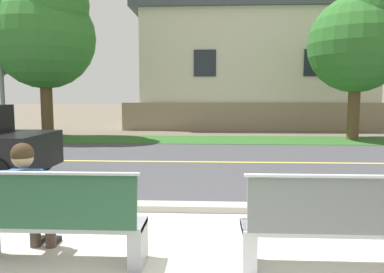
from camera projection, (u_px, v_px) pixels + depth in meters
ground_plane at (204, 153)px, 11.20m from camera, size 140.00×140.00×0.00m
sidewalk_pavement at (192, 272)px, 3.65m from camera, size 44.00×3.60×0.01m
curb_edge at (198, 208)px, 5.58m from camera, size 44.00×0.30×0.11m
street_asphalt at (203, 162)px, 9.71m from camera, size 52.00×8.00×0.01m
road_centre_line at (203, 162)px, 9.70m from camera, size 48.00×0.14×0.01m
far_verge_grass at (206, 140)px, 14.67m from camera, size 48.00×2.80×0.02m
bench_left at (56, 223)px, 3.73m from camera, size 1.77×0.48×1.01m
bench_right at (334, 228)px, 3.60m from camera, size 1.77×0.48×1.01m
seated_person_blue at (29, 196)px, 3.89m from camera, size 0.52×0.68×1.25m
streetlamp at (2, 30)px, 14.39m from camera, size 0.24×2.10×7.49m
shade_tree_left at (46, 30)px, 14.69m from camera, size 4.04×4.04×6.66m
shade_tree_centre at (361, 37)px, 14.28m from camera, size 3.71×3.71×6.13m
garden_wall at (252, 117)px, 18.49m from camera, size 13.00×0.36×1.40m
house_across_street at (252, 67)px, 21.36m from camera, size 12.86×6.91×6.67m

